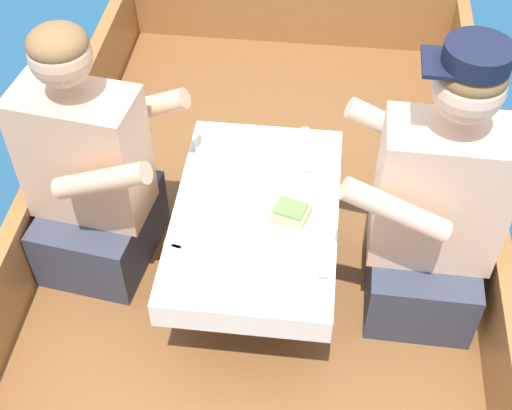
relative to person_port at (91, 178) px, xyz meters
The scene contains 20 objects.
ground_plane 0.92m from the person_port, ahead, with size 60.00×60.00×0.00m, color navy.
boat_deck 0.80m from the person_port, ahead, with size 1.71×3.19×0.33m, color brown.
gunwale_port 0.35m from the person_port, 165.25° to the right, with size 0.06×3.19×0.30m, color #936033.
gunwale_starboard 1.43m from the person_port, ahead, with size 0.06×3.19×0.30m, color #936033.
bow_coaming 1.62m from the person_port, 68.97° to the left, with size 1.59×0.06×0.35m, color #936033.
cockpit_table 0.58m from the person_port, ahead, with size 0.55×0.86×0.35m.
person_port is the anchor object (origin of this frame).
person_starboard 1.16m from the person_port, ahead, with size 0.53×0.45×1.06m.
plate_sandwich 0.70m from the person_port, ahead, with size 0.20×0.20×0.01m.
plate_bread 0.62m from the person_port, 24.82° to the right, with size 0.22×0.22×0.01m.
sandwich 0.70m from the person_port, ahead, with size 0.14×0.13×0.05m.
bowl_port_near 0.59m from the person_port, 22.15° to the left, with size 0.13×0.13×0.04m.
bowl_starboard_near 0.47m from the person_port, ahead, with size 0.13×0.13×0.04m.
bowl_center_far 0.46m from the person_port, 30.23° to the left, with size 0.15×0.15×0.04m.
coffee_cup_port 0.71m from the person_port, 11.74° to the left, with size 0.10×0.07×0.06m.
coffee_cup_starboard 0.84m from the person_port, 22.42° to the right, with size 0.09×0.06×0.07m.
tin_can 0.45m from the person_port, 17.60° to the right, with size 0.07×0.07×0.05m.
utensil_fork_port 0.60m from the person_port, ahead, with size 0.17×0.03×0.00m.
utensil_spoon_port 0.78m from the person_port, 26.61° to the left, with size 0.10×0.15×0.01m.
utensil_fork_starboard 0.47m from the person_port, 32.53° to the right, with size 0.17×0.05×0.00m.
Camera 1 is at (0.19, -1.60, 2.44)m, focal length 50.00 mm.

